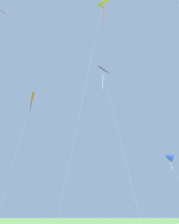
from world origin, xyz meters
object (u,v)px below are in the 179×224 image
Objects in this scene: kite_yellow_diamond at (102,9)px; kite_orange_box at (32,97)px; kite_blue_delta at (168,157)px; kite_purple_streamer at (103,75)px.

kite_yellow_diamond reaches higher than kite_orange_box.
kite_blue_delta is 26.40m from kite_purple_streamer.
kite_orange_box is 1.46× the size of kite_blue_delta.
kite_purple_streamer is (-17.53, -17.73, 8.68)m from kite_blue_delta.
kite_blue_delta is (29.98, 12.28, -7.08)m from kite_orange_box.
kite_purple_streamer is at bearing -134.68° from kite_blue_delta.
kite_yellow_diamond reaches higher than kite_purple_streamer.
kite_orange_box is 0.89× the size of kite_purple_streamer.
kite_yellow_diamond is at bearing -54.22° from kite_orange_box.
kite_yellow_diamond is 1.25× the size of kite_orange_box.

